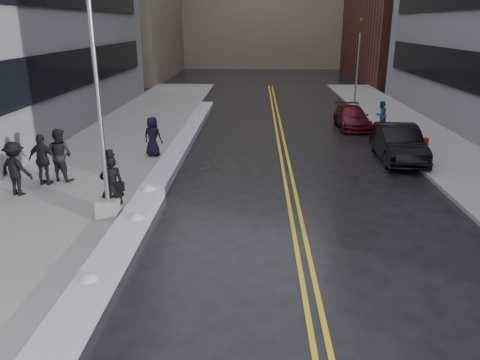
# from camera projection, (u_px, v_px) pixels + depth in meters

# --- Properties ---
(ground) EXTENTS (160.00, 160.00, 0.00)m
(ground) POSITION_uv_depth(u_px,v_px,m) (209.00, 253.00, 12.50)
(ground) COLOR black
(ground) RESTS_ON ground
(sidewalk_west) EXTENTS (5.50, 50.00, 0.15)m
(sidewalk_west) POSITION_uv_depth(u_px,v_px,m) (109.00, 151.00, 22.14)
(sidewalk_west) COLOR gray
(sidewalk_west) RESTS_ON ground
(sidewalk_east) EXTENTS (4.00, 50.00, 0.15)m
(sidewalk_east) POSITION_uv_depth(u_px,v_px,m) (446.00, 154.00, 21.59)
(sidewalk_east) COLOR gray
(sidewalk_east) RESTS_ON ground
(lane_line_left) EXTENTS (0.12, 50.00, 0.01)m
(lane_line_left) POSITION_uv_depth(u_px,v_px,m) (281.00, 154.00, 21.88)
(lane_line_left) COLOR gold
(lane_line_left) RESTS_ON ground
(lane_line_right) EXTENTS (0.12, 50.00, 0.01)m
(lane_line_right) POSITION_uv_depth(u_px,v_px,m) (287.00, 154.00, 21.87)
(lane_line_right) COLOR gold
(lane_line_right) RESTS_ON ground
(snow_ridge) EXTENTS (0.90, 30.00, 0.34)m
(snow_ridge) POSITION_uv_depth(u_px,v_px,m) (171.00, 162.00, 20.10)
(snow_ridge) COLOR #B9BBC2
(snow_ridge) RESTS_ON ground
(lamppost) EXTENTS (0.65, 0.65, 7.62)m
(lamppost) POSITION_uv_depth(u_px,v_px,m) (102.00, 142.00, 13.70)
(lamppost) COLOR gray
(lamppost) RESTS_ON sidewalk_west
(fire_hydrant) EXTENTS (0.26, 0.26, 0.73)m
(fire_hydrant) POSITION_uv_depth(u_px,v_px,m) (426.00, 144.00, 21.48)
(fire_hydrant) COLOR maroon
(fire_hydrant) RESTS_ON sidewalk_east
(traffic_signal) EXTENTS (0.16, 0.20, 6.00)m
(traffic_signal) POSITION_uv_depth(u_px,v_px,m) (358.00, 58.00, 33.84)
(traffic_signal) COLOR gray
(traffic_signal) RESTS_ON sidewalk_east
(pedestrian_fedora) EXTENTS (0.80, 0.65, 1.91)m
(pedestrian_fedora) POSITION_uv_depth(u_px,v_px,m) (112.00, 186.00, 14.34)
(pedestrian_fedora) COLOR black
(pedestrian_fedora) RESTS_ON sidewalk_west
(pedestrian_b) EXTENTS (1.16, 1.02, 2.00)m
(pedestrian_b) POSITION_uv_depth(u_px,v_px,m) (60.00, 155.00, 17.51)
(pedestrian_b) COLOR black
(pedestrian_b) RESTS_ON sidewalk_west
(pedestrian_c) EXTENTS (0.99, 0.78, 1.76)m
(pedestrian_c) POSITION_uv_depth(u_px,v_px,m) (153.00, 136.00, 20.84)
(pedestrian_c) COLOR black
(pedestrian_c) RESTS_ON sidewalk_west
(pedestrian_d) EXTENTS (1.17, 0.60, 1.90)m
(pedestrian_d) POSITION_uv_depth(u_px,v_px,m) (43.00, 160.00, 17.05)
(pedestrian_d) COLOR black
(pedestrian_d) RESTS_ON sidewalk_west
(pedestrian_e) EXTENTS (1.37, 1.02, 1.89)m
(pedestrian_e) POSITION_uv_depth(u_px,v_px,m) (16.00, 169.00, 16.04)
(pedestrian_e) COLOR black
(pedestrian_e) RESTS_ON sidewalk_west
(pedestrian_east) EXTENTS (0.96, 0.92, 1.56)m
(pedestrian_east) POSITION_uv_depth(u_px,v_px,m) (381.00, 115.00, 26.26)
(pedestrian_east) COLOR navy
(pedestrian_east) RESTS_ON sidewalk_east
(car_black) EXTENTS (1.80, 4.79, 1.56)m
(car_black) POSITION_uv_depth(u_px,v_px,m) (398.00, 143.00, 20.73)
(car_black) COLOR black
(car_black) RESTS_ON ground
(car_maroon) EXTENTS (1.72, 4.20, 1.22)m
(car_maroon) POSITION_uv_depth(u_px,v_px,m) (352.00, 117.00, 27.24)
(car_maroon) COLOR #440A12
(car_maroon) RESTS_ON ground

